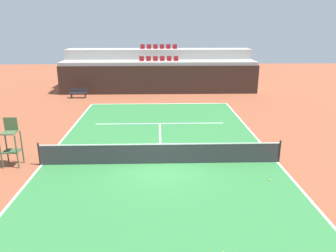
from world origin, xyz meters
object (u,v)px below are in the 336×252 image
(tennis_net, at_px, (161,153))
(umpire_chair, at_px, (11,141))
(player_bench, at_px, (78,92))
(tennis_ball_1, at_px, (270,180))

(tennis_net, relative_size, umpire_chair, 5.04)
(umpire_chair, distance_m, player_bench, 14.39)
(tennis_net, height_order, tennis_ball_1, tennis_net)
(umpire_chair, bearing_deg, tennis_ball_1, -9.95)
(player_bench, xyz_separation_m, tennis_ball_1, (11.50, -16.33, -0.46))
(tennis_ball_1, bearing_deg, umpire_chair, 170.05)
(tennis_net, xyz_separation_m, umpire_chair, (-6.70, 0.06, 0.68))
(tennis_net, xyz_separation_m, player_bench, (-7.04, 14.42, -0.00))
(tennis_net, bearing_deg, player_bench, 116.02)
(tennis_net, distance_m, player_bench, 16.05)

